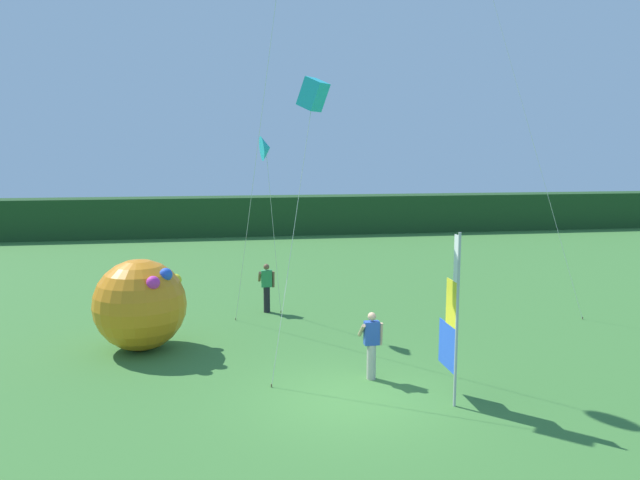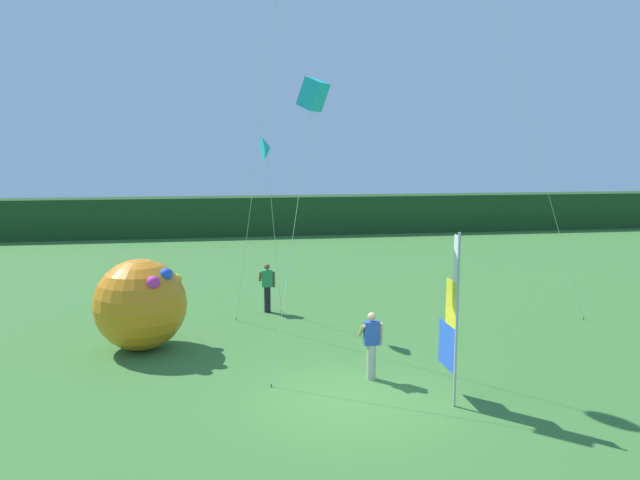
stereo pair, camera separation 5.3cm
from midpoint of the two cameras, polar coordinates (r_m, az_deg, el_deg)
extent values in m
plane|color=#3D7533|center=(13.93, 2.56, -14.71)|extent=(120.00, 120.00, 0.00)
cube|color=#1E421E|center=(40.80, -5.59, 2.32)|extent=(80.00, 2.40, 2.54)
cylinder|color=#B7B7BC|center=(13.25, 12.64, -7.43)|extent=(0.06, 0.06, 3.79)
cube|color=blue|center=(13.91, 11.75, -9.70)|extent=(0.02, 0.97, 1.01)
cube|color=yellow|center=(13.47, 12.16, -5.83)|extent=(0.02, 0.60, 1.01)
cube|color=white|center=(13.10, 12.58, -1.72)|extent=(0.02, 0.23, 1.01)
cylinder|color=black|center=(20.93, -5.09, -5.59)|extent=(0.22, 0.22, 0.89)
cube|color=#2D8E4C|center=(20.77, -5.12, -3.63)|extent=(0.36, 0.20, 0.57)
sphere|color=brown|center=(20.69, -5.13, -2.53)|extent=(0.20, 0.20, 0.20)
cylinder|color=brown|center=(20.80, -5.77, -3.45)|extent=(0.09, 0.48, 0.42)
cylinder|color=brown|center=(20.80, -4.49, -3.71)|extent=(0.09, 0.14, 0.56)
cylinder|color=#B7B2A3|center=(14.95, 4.74, -11.33)|extent=(0.22, 0.22, 0.86)
cube|color=#284CA8|center=(14.73, 4.77, -8.70)|extent=(0.36, 0.20, 0.57)
sphere|color=tan|center=(14.61, 4.79, -7.17)|extent=(0.20, 0.20, 0.20)
cylinder|color=tan|center=(14.71, 3.84, -8.46)|extent=(0.09, 0.48, 0.42)
cylinder|color=tan|center=(14.80, 5.64, -8.78)|extent=(0.09, 0.14, 0.56)
sphere|color=orange|center=(17.54, -16.64, -5.85)|extent=(2.54, 2.54, 2.54)
sphere|color=#DB33A8|center=(16.46, -15.50, -3.89)|extent=(0.36, 0.36, 0.36)
sphere|color=blue|center=(16.83, -14.37, -3.16)|extent=(0.36, 0.36, 0.36)
sphere|color=yellow|center=(18.00, -13.52, -3.68)|extent=(0.36, 0.36, 0.36)
cylinder|color=brown|center=(21.83, 23.39, -6.76)|extent=(0.03, 0.03, 0.08)
cylinder|color=silver|center=(21.36, 19.52, 7.87)|extent=(2.77, 2.15, 10.95)
cylinder|color=brown|center=(14.58, -4.69, -13.48)|extent=(0.03, 0.03, 0.08)
cylinder|color=silver|center=(14.20, -2.72, -0.03)|extent=(1.15, 0.91, 6.78)
cube|color=#23B2C6|center=(14.64, -0.75, 13.53)|extent=(0.82, 0.80, 0.81)
cylinder|color=brown|center=(20.90, -3.77, -6.74)|extent=(0.03, 0.03, 0.08)
cylinder|color=silver|center=(19.84, -4.44, 0.53)|extent=(0.53, 1.03, 5.57)
cone|color=#23B2C6|center=(19.14, -5.19, 8.59)|extent=(0.43, 0.80, 0.79)
cylinder|color=brown|center=(20.17, -8.00, -7.35)|extent=(0.03, 0.03, 0.08)
cylinder|color=silver|center=(18.19, -6.21, 6.81)|extent=(1.27, 2.59, 9.99)
camera|label=1|loc=(0.03, -90.10, -0.01)|focal=34.05mm
camera|label=2|loc=(0.03, 89.90, 0.01)|focal=34.05mm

